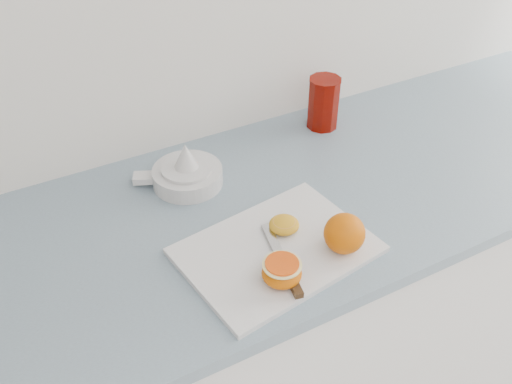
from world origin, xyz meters
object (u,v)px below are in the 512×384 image
counter (284,322)px  half_orange (282,272)px  cutting_board (277,250)px  red_tumbler (323,105)px  citrus_juicer (186,173)px

counter → half_orange: 0.55m
half_orange → cutting_board: bearing=65.8°
counter → cutting_board: 0.49m
counter → red_tumbler: bearing=42.9°
counter → half_orange: (-0.15, -0.23, 0.48)m
cutting_board → half_orange: half_orange is taller
half_orange → red_tumbler: bearing=49.1°
half_orange → red_tumbler: 0.57m
citrus_juicer → red_tumbler: 0.41m
counter → citrus_juicer: citrus_juicer is taller
half_orange → citrus_juicer: citrus_juicer is taller
red_tumbler → half_orange: bearing=-130.9°
cutting_board → citrus_juicer: citrus_juicer is taller
half_orange → red_tumbler: size_ratio=0.55×
counter → red_tumbler: red_tumbler is taller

